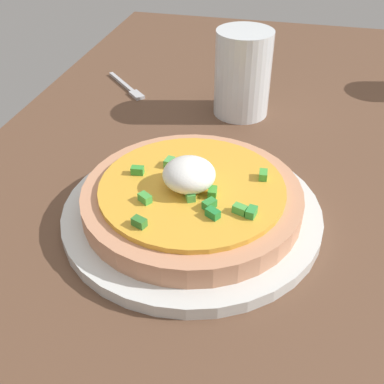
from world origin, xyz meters
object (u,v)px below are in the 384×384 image
Objects in this scene: fork at (128,88)px; pizza at (192,196)px; plate at (192,213)px; cup_near at (242,78)px.

pizza is at bearing -13.74° from fork.
fork is at bearing -148.94° from pizza.
pizza is 33.52cm from fork.
cup_near is (-24.92, 1.22, 4.52)cm from plate.
pizza reaches higher than plate.
plate is 1.19× the size of pizza.
plate is 2.20cm from pizza.
pizza is at bearing -9.78° from plate.
plate is at bearing -13.71° from fork.
cup_near is at bearing 177.18° from pizza.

